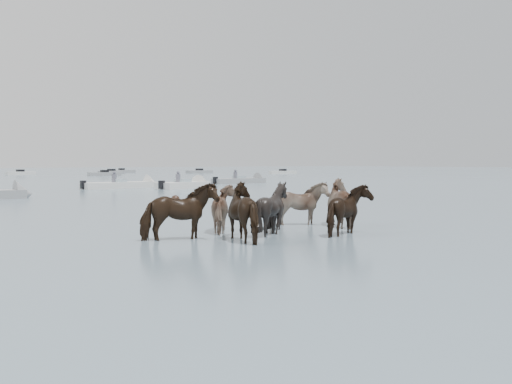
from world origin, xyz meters
TOP-DOWN VIEW (x-y plane):
  - ground at (0.00, 0.00)m, footprint 400.00×400.00m
  - pony_herd at (-0.72, 1.01)m, footprint 7.53×4.14m
  - swimming_pony at (2.92, 13.69)m, footprint 0.72×0.44m
  - motorboat_c at (7.54, 29.42)m, footprint 6.35×1.89m
  - motorboat_d at (11.31, 26.74)m, footprint 5.22×3.07m
  - motorboat_e at (20.69, 32.35)m, footprint 5.82×1.71m

SIDE VIEW (x-z plane):
  - ground at x=0.00m, z-range 0.00..0.00m
  - swimming_pony at x=2.92m, z-range -0.12..0.32m
  - motorboat_c at x=7.54m, z-range -0.74..1.18m
  - motorboat_e at x=20.69m, z-range -0.73..1.19m
  - motorboat_d at x=11.31m, z-range -0.73..1.19m
  - pony_herd at x=-0.72m, z-range -0.18..1.46m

